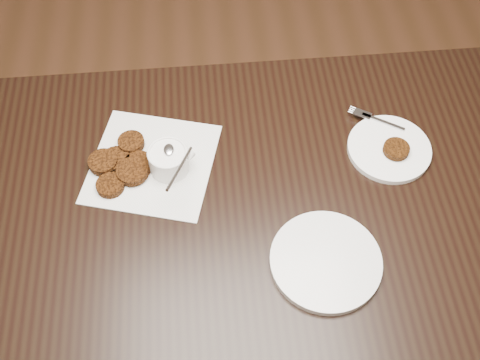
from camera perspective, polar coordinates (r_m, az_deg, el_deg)
name	(u,v)px	position (r m, az deg, el deg)	size (l,w,h in m)	color
floor	(242,351)	(1.87, 0.21, -16.63)	(4.00, 4.00, 0.00)	#53301C
table	(258,293)	(1.54, 1.82, -11.16)	(1.45, 0.93, 0.75)	black
napkin	(152,164)	(1.29, -8.70, 1.63)	(0.26, 0.26, 0.00)	white
sauce_ramekin	(167,151)	(1.23, -7.26, 2.83)	(0.11, 0.11, 0.12)	white
patty_cluster	(122,164)	(1.29, -11.59, 1.59)	(0.21, 0.21, 0.02)	#592A0B
plate_with_patty	(390,147)	(1.33, 14.64, 3.20)	(0.19, 0.19, 0.03)	white
plate_empty	(326,261)	(1.16, 8.50, -7.96)	(0.22, 0.22, 0.02)	silver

